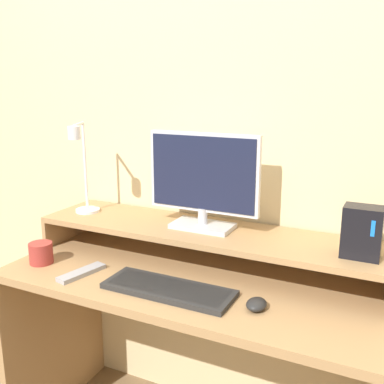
{
  "coord_description": "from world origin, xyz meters",
  "views": [
    {
      "loc": [
        0.66,
        -1.04,
        1.44
      ],
      "look_at": [
        -0.01,
        0.33,
        1.07
      ],
      "focal_mm": 42.0,
      "sensor_mm": 36.0,
      "label": 1
    }
  ],
  "objects_px": {
    "keyboard": "(168,289)",
    "mug": "(41,253)",
    "monitor": "(203,180)",
    "remote_control": "(82,273)",
    "router_dock": "(362,232)",
    "desk_lamp": "(82,170)",
    "mouse": "(256,304)"
  },
  "relations": [
    {
      "from": "keyboard",
      "to": "mug",
      "type": "relative_size",
      "value": 4.97
    },
    {
      "from": "monitor",
      "to": "keyboard",
      "type": "xyz_separation_m",
      "value": [
        0.01,
        -0.29,
        -0.31
      ]
    },
    {
      "from": "remote_control",
      "to": "monitor",
      "type": "bearing_deg",
      "value": 42.23
    },
    {
      "from": "router_dock",
      "to": "remote_control",
      "type": "distance_m",
      "value": 0.97
    },
    {
      "from": "desk_lamp",
      "to": "mouse",
      "type": "xyz_separation_m",
      "value": [
        0.82,
        -0.21,
        -0.31
      ]
    },
    {
      "from": "mouse",
      "to": "remote_control",
      "type": "height_order",
      "value": "mouse"
    },
    {
      "from": "desk_lamp",
      "to": "remote_control",
      "type": "xyz_separation_m",
      "value": [
        0.17,
        -0.24,
        -0.32
      ]
    },
    {
      "from": "desk_lamp",
      "to": "mouse",
      "type": "distance_m",
      "value": 0.9
    },
    {
      "from": "router_dock",
      "to": "mouse",
      "type": "distance_m",
      "value": 0.41
    },
    {
      "from": "monitor",
      "to": "router_dock",
      "type": "relative_size",
      "value": 2.61
    },
    {
      "from": "monitor",
      "to": "router_dock",
      "type": "xyz_separation_m",
      "value": [
        0.57,
        -0.04,
        -0.1
      ]
    },
    {
      "from": "monitor",
      "to": "mug",
      "type": "distance_m",
      "value": 0.68
    },
    {
      "from": "mouse",
      "to": "mug",
      "type": "bearing_deg",
      "value": -178.97
    },
    {
      "from": "keyboard",
      "to": "remote_control",
      "type": "distance_m",
      "value": 0.35
    },
    {
      "from": "remote_control",
      "to": "keyboard",
      "type": "bearing_deg",
      "value": 3.06
    },
    {
      "from": "desk_lamp",
      "to": "monitor",
      "type": "bearing_deg",
      "value": 7.58
    },
    {
      "from": "desk_lamp",
      "to": "remote_control",
      "type": "relative_size",
      "value": 1.99
    },
    {
      "from": "desk_lamp",
      "to": "router_dock",
      "type": "xyz_separation_m",
      "value": [
        1.09,
        0.02,
        -0.11
      ]
    },
    {
      "from": "mug",
      "to": "remote_control",
      "type": "bearing_deg",
      "value": -5.19
    },
    {
      "from": "keyboard",
      "to": "remote_control",
      "type": "relative_size",
      "value": 2.28
    },
    {
      "from": "mouse",
      "to": "keyboard",
      "type": "bearing_deg",
      "value": -176.96
    },
    {
      "from": "mouse",
      "to": "remote_control",
      "type": "xyz_separation_m",
      "value": [
        -0.65,
        -0.03,
        -0.01
      ]
    },
    {
      "from": "monitor",
      "to": "desk_lamp",
      "type": "distance_m",
      "value": 0.52
    },
    {
      "from": "router_dock",
      "to": "mug",
      "type": "bearing_deg",
      "value": -167.73
    },
    {
      "from": "router_dock",
      "to": "mouse",
      "type": "relative_size",
      "value": 2.06
    },
    {
      "from": "keyboard",
      "to": "mug",
      "type": "bearing_deg",
      "value": 179.95
    },
    {
      "from": "mouse",
      "to": "remote_control",
      "type": "distance_m",
      "value": 0.65
    },
    {
      "from": "desk_lamp",
      "to": "keyboard",
      "type": "height_order",
      "value": "desk_lamp"
    },
    {
      "from": "desk_lamp",
      "to": "mug",
      "type": "relative_size",
      "value": 4.33
    },
    {
      "from": "keyboard",
      "to": "desk_lamp",
      "type": "bearing_deg",
      "value": 156.92
    },
    {
      "from": "desk_lamp",
      "to": "remote_control",
      "type": "distance_m",
      "value": 0.44
    },
    {
      "from": "monitor",
      "to": "mouse",
      "type": "height_order",
      "value": "monitor"
    }
  ]
}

